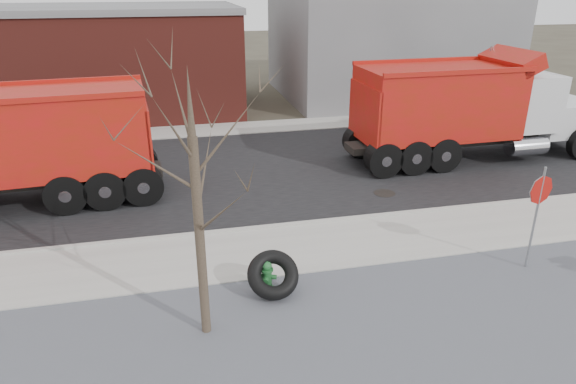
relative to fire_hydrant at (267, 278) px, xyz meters
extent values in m
plane|color=#383328|center=(1.77, 1.49, -0.35)|extent=(120.00, 120.00, 0.00)
cube|color=slate|center=(1.77, -2.01, -0.34)|extent=(60.00, 5.00, 0.03)
cube|color=#9E9B93|center=(1.77, 1.74, -0.32)|extent=(60.00, 2.50, 0.06)
cube|color=#9E9B93|center=(1.77, 3.04, -0.30)|extent=(60.00, 0.15, 0.11)
cube|color=black|center=(1.77, 7.79, -0.34)|extent=(60.00, 9.40, 0.02)
cube|color=#9E9B93|center=(1.77, 13.49, -0.32)|extent=(60.00, 2.00, 0.06)
cube|color=gray|center=(10.77, 19.49, 3.65)|extent=(12.00, 10.00, 8.00)
cube|color=maroon|center=(-8.23, 18.49, 2.15)|extent=(20.00, 8.00, 5.00)
cube|color=gray|center=(-8.23, 18.49, 4.80)|extent=(20.20, 8.20, 0.30)
cylinder|color=#382D23|center=(-1.43, -1.11, 1.65)|extent=(0.18, 0.18, 4.00)
cone|color=#382D23|center=(-1.43, -1.11, 4.25)|extent=(0.14, 0.14, 1.20)
cylinder|color=#2B7136|center=(0.00, 0.01, -0.32)|extent=(0.41, 0.41, 0.06)
cylinder|color=#2B7136|center=(0.00, 0.01, -0.05)|extent=(0.21, 0.21, 0.56)
cylinder|color=#2B7136|center=(0.00, 0.01, 0.20)|extent=(0.28, 0.28, 0.05)
sphere|color=#2B7136|center=(0.00, 0.01, 0.30)|extent=(0.22, 0.22, 0.22)
cylinder|color=#2B7136|center=(0.00, 0.01, 0.39)|extent=(0.05, 0.05, 0.06)
cylinder|color=#2B7136|center=(-0.14, 0.07, 0.04)|extent=(0.14, 0.14, 0.10)
cylinder|color=#2B7136|center=(0.15, -0.05, 0.04)|extent=(0.14, 0.14, 0.10)
cylinder|color=#2B7136|center=(-0.06, -0.14, 0.02)|extent=(0.17, 0.16, 0.14)
torus|color=black|center=(0.11, -0.14, 0.15)|extent=(1.14, 1.06, 0.99)
cylinder|color=gray|center=(6.27, -0.39, 0.94)|extent=(0.06, 0.06, 2.59)
cylinder|color=#AD110C|center=(6.27, -0.39, 1.68)|extent=(0.69, 0.19, 0.70)
cube|color=black|center=(9.26, 7.38, 0.39)|extent=(9.74, 1.22, 0.25)
cube|color=silver|center=(13.28, 7.47, 1.03)|extent=(2.55, 2.27, 1.25)
cube|color=silver|center=(11.38, 7.43, 1.83)|extent=(1.88, 2.66, 2.05)
cube|color=black|center=(12.13, 7.45, 2.40)|extent=(0.10, 2.27, 0.91)
cube|color=#B00F12|center=(7.78, 7.35, 1.94)|extent=(5.75, 2.86, 2.50)
cylinder|color=silver|center=(10.50, 8.49, 2.34)|extent=(0.16, 0.16, 2.73)
cylinder|color=black|center=(13.45, 8.70, 0.29)|extent=(1.26, 0.37, 1.25)
cylinder|color=black|center=(6.40, 8.41, 0.29)|extent=(1.26, 0.37, 1.25)
cylinder|color=black|center=(6.44, 6.22, 0.29)|extent=(1.26, 0.37, 1.25)
cube|color=black|center=(-6.72, 6.38, 0.38)|extent=(9.06, 1.66, 0.24)
cube|color=#B00F12|center=(-5.29, 6.49, 1.88)|extent=(5.71, 3.07, 2.43)
cylinder|color=black|center=(-3.89, 5.54, 0.28)|extent=(1.24, 0.42, 1.21)
cylinder|color=black|center=(-4.06, 7.65, 0.28)|extent=(1.24, 0.42, 1.21)
camera|label=1|loc=(-1.72, -9.57, 6.11)|focal=32.00mm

